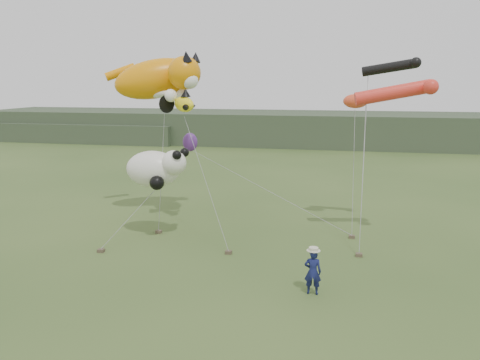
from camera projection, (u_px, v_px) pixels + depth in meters
name	position (u px, v px, depth m)	size (l,w,h in m)	color
ground	(254.00, 290.00, 18.20)	(120.00, 120.00, 0.00)	#385123
headland	(290.00, 129.00, 61.24)	(90.00, 13.00, 4.00)	#2D3D28
festival_attendant	(313.00, 272.00, 17.69)	(0.65, 0.42, 1.78)	#141A4D
sandbag_anchors	(239.00, 245.00, 23.01)	(12.31, 4.74, 0.16)	brown
cat_kite	(162.00, 78.00, 25.77)	(6.27, 3.99, 2.98)	orange
fish_kite	(176.00, 103.00, 24.45)	(2.67, 1.76, 1.28)	yellow
tube_kites	(398.00, 84.00, 22.66)	(3.76, 3.39, 2.36)	black
panda_kite	(156.00, 168.00, 23.61)	(3.27, 2.12, 2.03)	white
misc_kites	(267.00, 123.00, 27.17)	(11.08, 2.83, 3.69)	#E74B28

